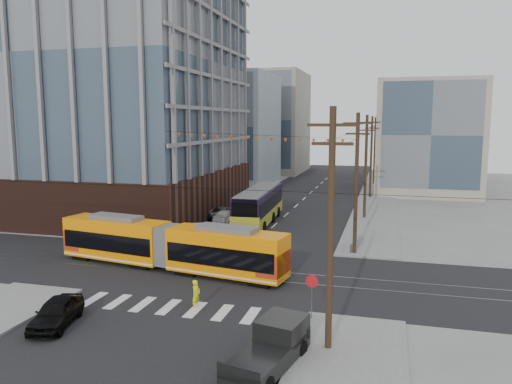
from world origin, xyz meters
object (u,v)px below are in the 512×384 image
pickup_truck (268,350)px  black_sedan (56,312)px  city_bus (259,205)px  streetcar (169,246)px

pickup_truck → black_sedan: 11.60m
black_sedan → city_bus: bearing=69.7°
pickup_truck → black_sedan: pickup_truck is taller
streetcar → black_sedan: size_ratio=4.19×
city_bus → pickup_truck: size_ratio=2.47×
black_sedan → pickup_truck: bearing=-21.3°
streetcar → black_sedan: 10.69m
streetcar → city_bus: size_ratio=1.37×
streetcar → city_bus: 17.30m
streetcar → pickup_truck: bearing=-40.4°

